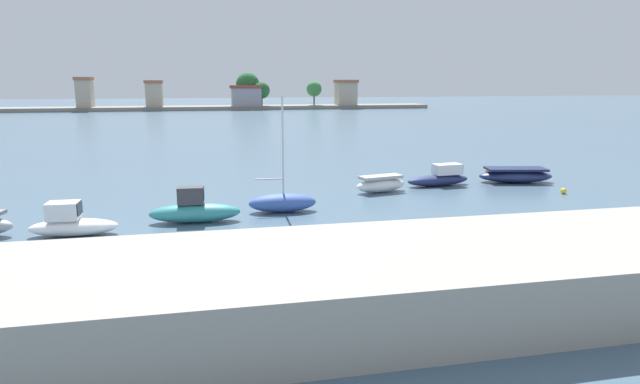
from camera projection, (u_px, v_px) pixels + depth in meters
name	position (u px, v px, depth m)	size (l,w,h in m)	color
ground_plane	(159.00, 255.00, 21.19)	(400.00, 400.00, 0.00)	#476075
seawall_embankment	(139.00, 302.00, 14.26)	(76.32, 6.30, 1.90)	#9E998C
moored_boat_1	(72.00, 224.00, 23.71)	(3.74, 1.41, 1.49)	white
moored_boat_2	(195.00, 211.00, 25.97)	(4.31, 1.53, 1.70)	teal
moored_boat_3	(283.00, 202.00, 28.05)	(3.49, 1.46, 5.84)	#3856A8
moored_boat_4	(381.00, 184.00, 33.03)	(3.44, 1.82, 1.01)	white
moored_boat_5	(440.00, 178.00, 35.10)	(4.40, 1.72, 1.36)	navy
moored_boat_6	(515.00, 175.00, 36.24)	(5.08, 2.85, 0.96)	navy
mooring_buoy_0	(488.00, 171.00, 39.27)	(0.44, 0.44, 0.44)	orange
mooring_buoy_1	(564.00, 191.00, 32.60)	(0.35, 0.35, 0.35)	yellow
distant_shoreline	(214.00, 100.00, 127.18)	(112.77, 8.52, 8.48)	gray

